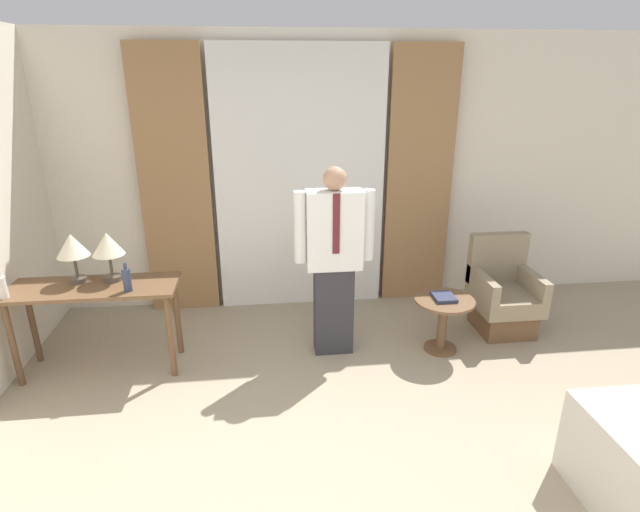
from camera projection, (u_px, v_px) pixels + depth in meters
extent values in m
cube|color=silver|center=(299.00, 174.00, 5.02)|extent=(10.00, 0.06, 2.70)
cube|color=white|center=(300.00, 183.00, 4.92)|extent=(1.66, 0.06, 2.58)
cube|color=#997047|center=(175.00, 186.00, 4.79)|extent=(0.67, 0.06, 2.58)
cube|color=#997047|center=(419.00, 180.00, 5.05)|extent=(0.67, 0.06, 2.58)
cube|color=brown|center=(93.00, 288.00, 3.91)|extent=(1.30, 0.48, 0.03)
cylinder|color=brown|center=(13.00, 345.00, 3.81)|extent=(0.05, 0.05, 0.71)
cylinder|color=brown|center=(171.00, 336.00, 3.94)|extent=(0.05, 0.05, 0.71)
cylinder|color=brown|center=(33.00, 323.00, 4.15)|extent=(0.05, 0.05, 0.71)
cylinder|color=brown|center=(177.00, 316.00, 4.27)|extent=(0.05, 0.05, 0.71)
cylinder|color=#4C4238|center=(78.00, 280.00, 3.98)|extent=(0.13, 0.13, 0.04)
cylinder|color=#4C4238|center=(76.00, 267.00, 3.94)|extent=(0.02, 0.02, 0.18)
cone|color=beige|center=(72.00, 245.00, 3.87)|extent=(0.25, 0.25, 0.18)
cylinder|color=#4C4238|center=(113.00, 278.00, 4.01)|extent=(0.13, 0.13, 0.04)
cylinder|color=#4C4238|center=(111.00, 265.00, 3.97)|extent=(0.02, 0.02, 0.18)
cone|color=beige|center=(107.00, 244.00, 3.90)|extent=(0.25, 0.25, 0.18)
cylinder|color=silver|center=(2.00, 288.00, 3.67)|extent=(0.07, 0.07, 0.17)
cylinder|color=#2D3851|center=(127.00, 280.00, 3.79)|extent=(0.06, 0.06, 0.18)
cylinder|color=#2D3851|center=(125.00, 266.00, 3.75)|extent=(0.03, 0.03, 0.05)
cube|color=#2D2D33|center=(333.00, 310.00, 4.30)|extent=(0.33, 0.17, 0.79)
cube|color=white|center=(334.00, 230.00, 4.05)|extent=(0.46, 0.21, 0.66)
cube|color=#5B1E23|center=(336.00, 224.00, 3.92)|extent=(0.06, 0.01, 0.49)
cylinder|color=white|center=(300.00, 227.00, 4.00)|extent=(0.10, 0.10, 0.59)
cylinder|color=white|center=(368.00, 225.00, 4.06)|extent=(0.10, 0.10, 0.59)
sphere|color=tan|center=(335.00, 179.00, 3.90)|extent=(0.19, 0.19, 0.19)
cube|color=brown|center=(502.00, 318.00, 4.73)|extent=(0.47, 0.49, 0.24)
cube|color=gray|center=(505.00, 299.00, 4.66)|extent=(0.56, 0.58, 0.16)
cube|color=gray|center=(497.00, 258.00, 4.78)|extent=(0.56, 0.10, 0.49)
cube|color=gray|center=(483.00, 284.00, 4.58)|extent=(0.08, 0.58, 0.18)
cube|color=gray|center=(532.00, 281.00, 4.63)|extent=(0.08, 0.58, 0.18)
cylinder|color=brown|center=(440.00, 348.00, 4.44)|extent=(0.28, 0.28, 0.02)
cylinder|color=brown|center=(442.00, 326.00, 4.36)|extent=(0.08, 0.08, 0.47)
cylinder|color=brown|center=(445.00, 301.00, 4.27)|extent=(0.51, 0.51, 0.03)
cube|color=#2D334C|center=(444.00, 297.00, 4.28)|extent=(0.18, 0.21, 0.03)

